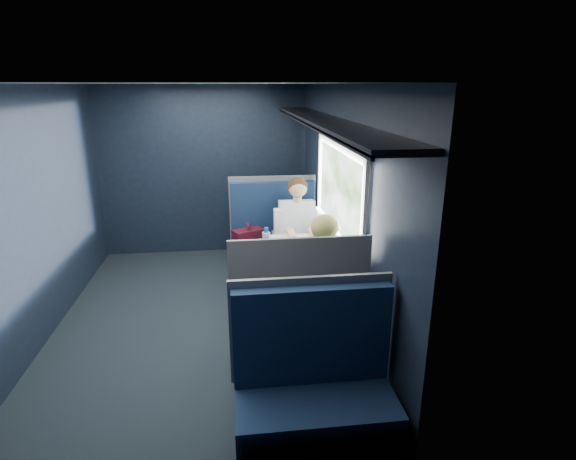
{
  "coord_description": "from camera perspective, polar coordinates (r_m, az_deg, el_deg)",
  "views": [
    {
      "loc": [
        0.39,
        -4.1,
        2.29
      ],
      "look_at": [
        0.9,
        0.0,
        0.95
      ],
      "focal_mm": 28.0,
      "sensor_mm": 36.0,
      "label": 1
    }
  ],
  "objects": [
    {
      "name": "seat_bay_near",
      "position": [
        5.33,
        -1.84,
        -2.54
      ],
      "size": [
        1.04,
        0.62,
        1.26
      ],
      "color": "#0C1A36",
      "rests_on": "ground"
    },
    {
      "name": "ground",
      "position": [
        4.71,
        -11.15,
        -11.53
      ],
      "size": [
        2.8,
        4.2,
        0.01
      ],
      "primitive_type": "cube",
      "color": "black"
    },
    {
      "name": "cup",
      "position": [
        4.87,
        4.39,
        -0.11
      ],
      "size": [
        0.06,
        0.06,
        0.08
      ],
      "primitive_type": "cylinder",
      "color": "white",
      "rests_on": "table"
    },
    {
      "name": "bottle_small",
      "position": [
        4.8,
        4.54,
        0.31
      ],
      "size": [
        0.06,
        0.06,
        0.22
      ],
      "color": "silver",
      "rests_on": "table"
    },
    {
      "name": "seat_row_back",
      "position": [
        3.01,
        3.47,
        -20.77
      ],
      "size": [
        1.04,
        0.51,
        1.16
      ],
      "color": "#0C1A36",
      "rests_on": "ground"
    },
    {
      "name": "woman",
      "position": [
        3.8,
        4.33,
        -6.35
      ],
      "size": [
        0.53,
        0.56,
        1.32
      ],
      "color": "black",
      "rests_on": "ground"
    },
    {
      "name": "papers",
      "position": [
        4.41,
        0.96,
        -2.56
      ],
      "size": [
        0.63,
        0.83,
        0.01
      ],
      "primitive_type": "cube",
      "rotation": [
        0.0,
        0.0,
        0.14
      ],
      "color": "white",
      "rests_on": "table"
    },
    {
      "name": "seat_bay_far",
      "position": [
        3.76,
        0.9,
        -11.98
      ],
      "size": [
        1.04,
        0.62,
        1.26
      ],
      "color": "#0C1A36",
      "rests_on": "ground"
    },
    {
      "name": "laptop",
      "position": [
        4.52,
        5.27,
        -1.2
      ],
      "size": [
        0.29,
        0.37,
        0.26
      ],
      "color": "silver",
      "rests_on": "table"
    },
    {
      "name": "table",
      "position": [
        4.46,
        1.69,
        -3.44
      ],
      "size": [
        0.62,
        1.0,
        0.74
      ],
      "color": "#54565E",
      "rests_on": "ground"
    },
    {
      "name": "seat_row_front",
      "position": [
        6.2,
        -2.49,
        0.33
      ],
      "size": [
        1.04,
        0.51,
        1.16
      ],
      "color": "#0C1A36",
      "rests_on": "ground"
    },
    {
      "name": "man",
      "position": [
        5.1,
        1.27,
        0.02
      ],
      "size": [
        0.53,
        0.56,
        1.32
      ],
      "color": "black",
      "rests_on": "ground"
    },
    {
      "name": "room_shell",
      "position": [
        4.19,
        -12.05,
        6.41
      ],
      "size": [
        3.0,
        4.4,
        2.4
      ],
      "color": "black",
      "rests_on": "ground"
    }
  ]
}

